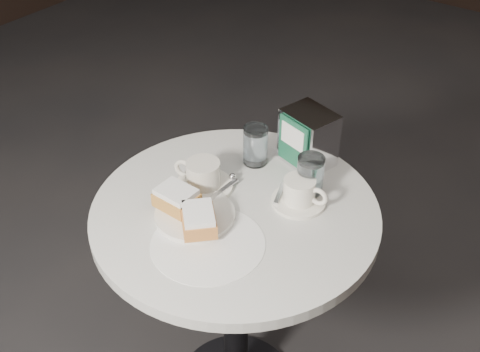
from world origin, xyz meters
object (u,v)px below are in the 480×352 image
Objects in this scene: coffee_cup_left at (203,177)px; napkin_dispenser at (308,138)px; water_glass_right at (310,177)px; cafe_table at (235,266)px; beignet_plate at (191,211)px; coffee_cup_right at (300,193)px; water_glass_left at (255,146)px.

napkin_dispenser reaches higher than coffee_cup_left.
napkin_dispenser is at bearing 124.00° from water_glass_right.
beignet_plate reaches higher than cafe_table.
coffee_cup_left reaches higher than coffee_cup_right.
coffee_cup_left is 1.19× the size of coffee_cup_right.
water_glass_right reaches higher than beignet_plate.
coffee_cup_left reaches higher than beignet_plate.
beignet_plate is 2.29× the size of water_glass_left.
coffee_cup_left is 0.27m from water_glass_right.
napkin_dispenser is (0.10, 0.36, 0.05)m from beignet_plate.
water_glass_left reaches higher than beignet_plate.
cafe_table is at bearing -82.67° from napkin_dispenser.
beignet_plate is at bearing -135.41° from coffee_cup_right.
beignet_plate is 0.28m from water_glass_left.
beignet_plate is 1.61× the size of napkin_dispenser.
napkin_dispenser is at bearing 37.07° from water_glass_left.
cafe_table is 0.32m from water_glass_left.
beignet_plate is 1.65× the size of coffee_cup_right.
water_glass_right reaches higher than water_glass_left.
cafe_table is at bearing -126.29° from water_glass_right.
cafe_table is 0.32m from water_glass_right.
beignet_plate is (-0.06, -0.09, 0.22)m from cafe_table.
water_glass_right reaches higher than cafe_table.
coffee_cup_left is at bearing -105.71° from napkin_dispenser.
coffee_cup_right reaches higher than beignet_plate.
coffee_cup_right is at bearing 43.83° from cafe_table.
coffee_cup_right is 1.39× the size of water_glass_left.
coffee_cup_right is 0.20m from water_glass_left.
coffee_cup_right is 1.36× the size of water_glass_right.
coffee_cup_left is (-0.11, 0.02, 0.23)m from cafe_table.
napkin_dispenser reaches higher than water_glass_left.
beignet_plate is at bearing -89.65° from napkin_dispenser.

